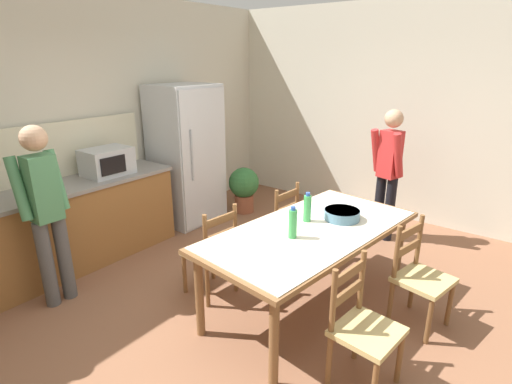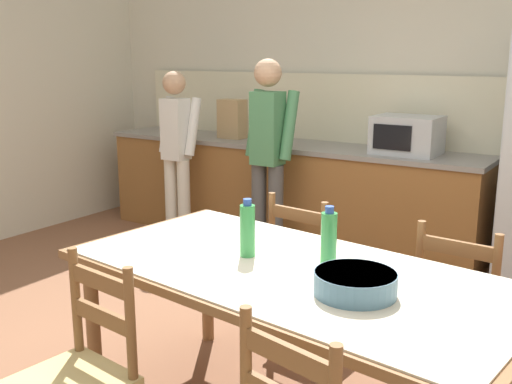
# 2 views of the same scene
# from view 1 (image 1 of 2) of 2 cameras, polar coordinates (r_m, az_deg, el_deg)

# --- Properties ---
(ground_plane) EXTENTS (8.32, 8.32, 0.00)m
(ground_plane) POSITION_cam_1_polar(r_m,az_deg,el_deg) (3.61, -0.08, -18.48)
(ground_plane) COLOR brown
(wall_back) EXTENTS (6.52, 0.12, 2.90)m
(wall_back) POSITION_cam_1_polar(r_m,az_deg,el_deg) (5.02, -25.22, 8.59)
(wall_back) COLOR beige
(wall_back) RESTS_ON ground
(wall_right) EXTENTS (0.12, 5.20, 2.90)m
(wall_right) POSITION_cam_1_polar(r_m,az_deg,el_deg) (5.85, 20.13, 10.44)
(wall_right) COLOR beige
(wall_right) RESTS_ON ground
(kitchen_counter) EXTENTS (3.62, 0.66, 0.92)m
(kitchen_counter) POSITION_cam_1_polar(r_m,az_deg,el_deg) (4.52, -31.98, -6.63)
(kitchen_counter) COLOR brown
(kitchen_counter) RESTS_ON ground
(refrigerator) EXTENTS (0.82, 0.73, 1.85)m
(refrigerator) POSITION_cam_1_polar(r_m,az_deg,el_deg) (5.48, -9.87, 5.23)
(refrigerator) COLOR silver
(refrigerator) RESTS_ON ground
(microwave) EXTENTS (0.50, 0.39, 0.30)m
(microwave) POSITION_cam_1_polar(r_m,az_deg,el_deg) (4.77, -20.49, 4.09)
(microwave) COLOR #B2B7BC
(microwave) RESTS_ON kitchen_counter
(dining_table) EXTENTS (2.15, 1.23, 0.79)m
(dining_table) POSITION_cam_1_polar(r_m,az_deg,el_deg) (3.51, 7.83, -6.28)
(dining_table) COLOR brown
(dining_table) RESTS_ON ground
(bottle_near_centre) EXTENTS (0.07, 0.07, 0.27)m
(bottle_near_centre) POSITION_cam_1_polar(r_m,az_deg,el_deg) (3.24, 5.27, -4.48)
(bottle_near_centre) COLOR green
(bottle_near_centre) RESTS_ON dining_table
(bottle_off_centre) EXTENTS (0.07, 0.07, 0.27)m
(bottle_off_centre) POSITION_cam_1_polar(r_m,az_deg,el_deg) (3.57, 7.34, -2.29)
(bottle_off_centre) COLOR green
(bottle_off_centre) RESTS_ON dining_table
(serving_bowl) EXTENTS (0.32, 0.32, 0.09)m
(serving_bowl) POSITION_cam_1_polar(r_m,az_deg,el_deg) (3.69, 12.18, -3.08)
(serving_bowl) COLOR slate
(serving_bowl) RESTS_ON dining_table
(chair_side_near_left) EXTENTS (0.46, 0.44, 0.91)m
(chair_side_near_left) POSITION_cam_1_polar(r_m,az_deg,el_deg) (2.95, 14.97, -18.24)
(chair_side_near_left) COLOR brown
(chair_side_near_left) RESTS_ON ground
(chair_side_far_left) EXTENTS (0.46, 0.44, 0.91)m
(chair_side_far_left) POSITION_cam_1_polar(r_m,az_deg,el_deg) (3.82, -6.30, -8.53)
(chair_side_far_left) COLOR brown
(chair_side_far_left) RESTS_ON ground
(chair_side_far_right) EXTENTS (0.45, 0.43, 0.91)m
(chair_side_far_right) POSITION_cam_1_polar(r_m,az_deg,el_deg) (4.40, 2.98, -4.61)
(chair_side_far_right) COLOR brown
(chair_side_far_right) RESTS_ON ground
(chair_side_near_right) EXTENTS (0.49, 0.48, 0.91)m
(chair_side_near_right) POSITION_cam_1_polar(r_m,az_deg,el_deg) (3.67, 22.32, -11.15)
(chair_side_near_right) COLOR brown
(chair_side_near_right) RESTS_ON ground
(person_at_counter) EXTENTS (0.42, 0.29, 1.66)m
(person_at_counter) POSITION_cam_1_polar(r_m,az_deg,el_deg) (3.94, -27.85, -2.01)
(person_at_counter) COLOR #4C4C4C
(person_at_counter) RESTS_ON ground
(person_by_table) EXTENTS (0.35, 0.45, 1.61)m
(person_by_table) POSITION_cam_1_polar(r_m,az_deg,el_deg) (5.07, 18.35, 3.18)
(person_by_table) COLOR black
(person_by_table) RESTS_ON ground
(potted_plant) EXTENTS (0.44, 0.44, 0.67)m
(potted_plant) POSITION_cam_1_polar(r_m,az_deg,el_deg) (5.83, -1.74, 0.78)
(potted_plant) COLOR brown
(potted_plant) RESTS_ON ground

